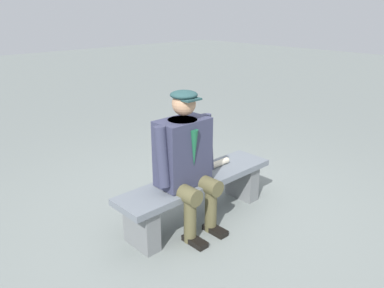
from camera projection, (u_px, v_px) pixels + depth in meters
name	position (u px, v px, depth m)	size (l,w,h in m)	color
ground_plane	(198.00, 218.00, 3.73)	(30.00, 30.00, 0.00)	slate
bench	(198.00, 190.00, 3.63)	(1.68, 0.40, 0.44)	slate
seated_man	(186.00, 157.00, 3.34)	(0.63, 0.55, 1.29)	#33364F
rolled_magazine	(219.00, 163.00, 3.82)	(0.06, 0.06, 0.25)	beige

